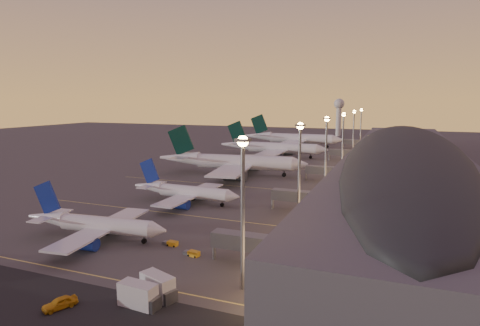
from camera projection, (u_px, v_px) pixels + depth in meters
name	position (u px, v px, depth m)	size (l,w,h in m)	color
ground	(177.00, 209.00, 117.26)	(700.00, 700.00, 0.00)	#3B3936
airliner_narrow_south	(95.00, 224.00, 91.63)	(36.08, 32.40, 12.88)	silver
airliner_narrow_north	(185.00, 192.00, 123.81)	(36.79, 32.77, 13.18)	silver
airliner_wide_near	(231.00, 162.00, 169.95)	(65.12, 59.84, 20.84)	silver
airliner_wide_mid	(273.00, 148.00, 223.08)	(61.42, 55.76, 19.70)	silver
airliner_wide_far	(292.00, 138.00, 271.05)	(67.65, 61.41, 21.70)	silver
terminal_building	(404.00, 157.00, 160.06)	(56.35, 255.00, 17.46)	#505055
light_masts	(337.00, 135.00, 161.19)	(2.20, 217.20, 25.90)	slate
radar_tower	(339.00, 111.00, 349.10)	(9.00, 9.00, 32.50)	silver
service_lane	(3.00, 294.00, 65.80)	(260.00, 16.00, 0.01)	black
lane_markings	(230.00, 183.00, 154.01)	(90.00, 180.36, 0.00)	#D8C659
baggage_tug_a	(171.00, 243.00, 87.54)	(3.49, 1.68, 1.02)	gold
baggage_tug_b	(192.00, 253.00, 81.81)	(3.71, 2.00, 1.05)	gold
catering_truck_a	(159.00, 287.00, 64.34)	(7.17, 4.73, 3.77)	silver
catering_truck_b	(140.00, 296.00, 61.49)	(6.77, 3.03, 3.72)	silver
service_van_d	(60.00, 303.00, 61.07)	(2.06, 5.13, 1.75)	gold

